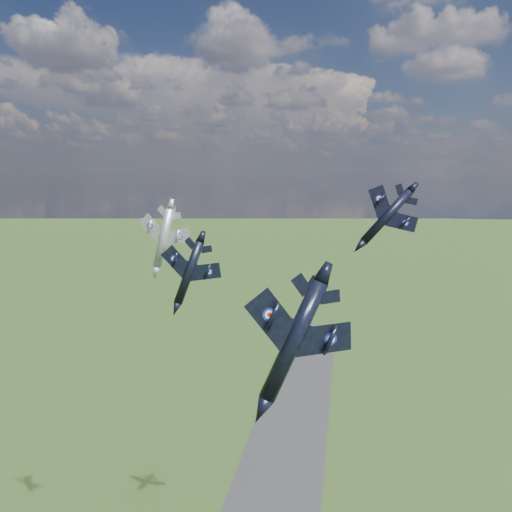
% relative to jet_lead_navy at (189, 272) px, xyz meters
% --- Properties ---
extents(jet_lead_navy, '(11.67, 14.47, 5.86)m').
position_rel_jet_lead_navy_xyz_m(jet_lead_navy, '(0.00, 0.00, 0.00)').
color(jet_lead_navy, black).
extents(jet_right_navy, '(17.36, 19.51, 7.89)m').
position_rel_jet_lead_navy_xyz_m(jet_right_navy, '(17.40, -23.54, -0.83)').
color(jet_right_navy, black).
extents(jet_high_navy, '(13.84, 17.75, 9.95)m').
position_rel_jet_lead_navy_xyz_m(jet_high_navy, '(28.46, 21.53, 6.42)').
color(jet_high_navy, black).
extents(jet_left_silver, '(13.26, 16.43, 5.93)m').
position_rel_jet_lead_navy_xyz_m(jet_left_silver, '(-9.76, 15.95, 2.52)').
color(jet_left_silver, gray).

